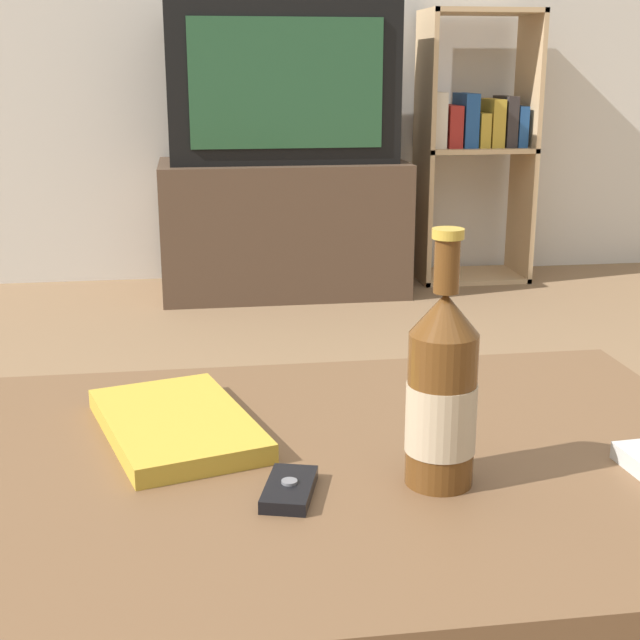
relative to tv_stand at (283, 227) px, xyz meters
The scene contains 7 objects.
coffee_table 2.72m from the tv_stand, 96.08° to the right, with size 1.08×0.67×0.48m.
tv_stand is the anchor object (origin of this frame).
television 0.58m from the tv_stand, 90.00° to the right, with size 0.89×0.37×0.61m.
bookshelf 0.91m from the tv_stand, ahead, with size 0.47×0.30×1.14m.
beer_bottle 2.80m from the tv_stand, 92.59° to the right, with size 0.07×0.07×0.28m.
cell_phone 2.81m from the tv_stand, 95.80° to the right, with size 0.07×0.10×0.02m.
table_book 2.65m from the tv_stand, 98.82° to the right, with size 0.23×0.30×0.02m.
Camera 1 is at (-0.09, -0.92, 0.91)m, focal length 50.00 mm.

